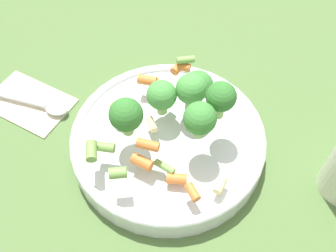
# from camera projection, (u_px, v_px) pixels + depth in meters

# --- Properties ---
(ground_plane) EXTENTS (3.00, 3.00, 0.00)m
(ground_plane) POSITION_uv_depth(u_px,v_px,m) (168.00, 148.00, 0.59)
(ground_plane) COLOR #4C6B38
(bowl) EXTENTS (0.28, 0.28, 0.04)m
(bowl) POSITION_uv_depth(u_px,v_px,m) (168.00, 140.00, 0.57)
(bowl) COLOR silver
(bowl) RESTS_ON ground_plane
(pasta_salad) EXTENTS (0.23, 0.20, 0.10)m
(pasta_salad) POSITION_uv_depth(u_px,v_px,m) (178.00, 104.00, 0.52)
(pasta_salad) COLOR #8CB766
(pasta_salad) RESTS_ON bowl
(napkin) EXTENTS (0.16, 0.16, 0.01)m
(napkin) POSITION_uv_depth(u_px,v_px,m) (29.00, 102.00, 0.64)
(napkin) COLOR beige
(napkin) RESTS_ON ground_plane
(spoon) EXTENTS (0.12, 0.17, 0.01)m
(spoon) POSITION_uv_depth(u_px,v_px,m) (32.00, 103.00, 0.63)
(spoon) COLOR silver
(spoon) RESTS_ON napkin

